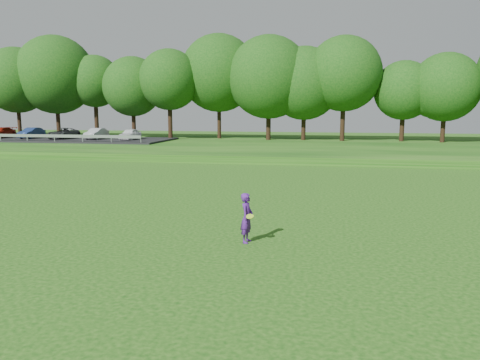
# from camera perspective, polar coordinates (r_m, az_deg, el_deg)

# --- Properties ---
(ground) EXTENTS (140.00, 140.00, 0.00)m
(ground) POSITION_cam_1_polar(r_m,az_deg,el_deg) (16.21, -9.41, -5.85)
(ground) COLOR #0F420C
(ground) RESTS_ON ground
(berm) EXTENTS (130.00, 30.00, 0.60)m
(berm) POSITION_cam_1_polar(r_m,az_deg,el_deg) (49.14, 4.62, 4.23)
(berm) COLOR #0F420C
(berm) RESTS_ON ground
(walking_path) EXTENTS (130.00, 1.60, 0.04)m
(walking_path) POSITION_cam_1_polar(r_m,az_deg,el_deg) (35.35, 2.00, 2.10)
(walking_path) COLOR gray
(walking_path) RESTS_ON ground
(treeline) EXTENTS (104.00, 7.00, 15.00)m
(treeline) POSITION_cam_1_polar(r_m,az_deg,el_deg) (53.13, 5.23, 12.97)
(treeline) COLOR #0E3F0E
(treeline) RESTS_ON berm
(parking_lot) EXTENTS (24.00, 9.00, 1.38)m
(parking_lot) POSITION_cam_1_polar(r_m,az_deg,el_deg) (56.15, -21.02, 4.98)
(parking_lot) COLOR black
(parking_lot) RESTS_ON berm
(woman) EXTENTS (0.46, 0.64, 1.52)m
(woman) POSITION_cam_1_polar(r_m,az_deg,el_deg) (14.20, 0.84, -4.64)
(woman) COLOR #4E1C7F
(woman) RESTS_ON ground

